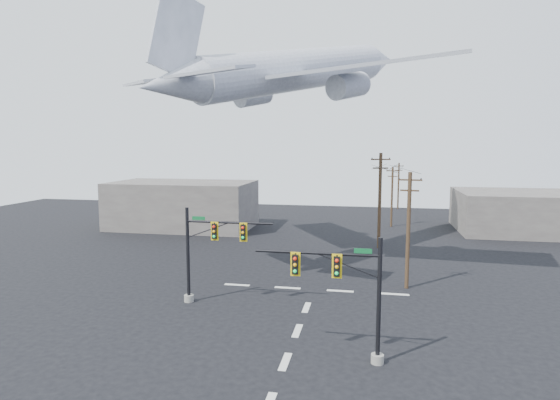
% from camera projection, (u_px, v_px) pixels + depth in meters
% --- Properties ---
extents(ground, '(120.00, 120.00, 0.00)m').
position_uv_depth(ground, '(285.00, 362.00, 23.61)').
color(ground, black).
rests_on(ground, ground).
extents(lane_markings, '(14.00, 21.20, 0.01)m').
position_uv_depth(lane_markings, '(301.00, 322.00, 28.80)').
color(lane_markings, silver).
rests_on(lane_markings, ground).
extents(signal_mast_near, '(6.56, 0.71, 6.42)m').
position_uv_depth(signal_mast_near, '(351.00, 295.00, 23.25)').
color(signal_mast_near, gray).
rests_on(signal_mast_near, ground).
extents(signal_mast_far, '(6.35, 0.73, 6.64)m').
position_uv_depth(signal_mast_far, '(206.00, 253.00, 31.89)').
color(signal_mast_far, gray).
rests_on(signal_mast_far, ground).
extents(utility_pole_a, '(1.77, 0.40, 8.86)m').
position_uv_depth(utility_pole_a, '(408.00, 228.00, 35.09)').
color(utility_pole_a, '#402F1B').
rests_on(utility_pole_a, ground).
extents(utility_pole_b, '(2.02, 0.49, 10.00)m').
position_uv_depth(utility_pole_b, '(380.00, 199.00, 48.79)').
color(utility_pole_b, '#402F1B').
rests_on(utility_pole_b, ground).
extents(utility_pole_c, '(1.62, 0.40, 7.94)m').
position_uv_depth(utility_pole_c, '(392.00, 195.00, 61.54)').
color(utility_pole_c, '#402F1B').
rests_on(utility_pole_c, ground).
extents(utility_pole_d, '(1.56, 0.59, 7.76)m').
position_uv_depth(utility_pole_d, '(398.00, 185.00, 78.19)').
color(utility_pole_d, '#402F1B').
rests_on(utility_pole_d, ground).
extents(power_lines, '(5.30, 44.49, 1.51)m').
position_uv_depth(power_lines, '(393.00, 168.00, 56.39)').
color(power_lines, black).
extents(airliner, '(27.56, 30.19, 9.37)m').
position_uv_depth(airliner, '(298.00, 71.00, 42.31)').
color(airliner, silver).
extents(building_left, '(18.00, 10.00, 6.00)m').
position_uv_depth(building_left, '(183.00, 205.00, 61.13)').
color(building_left, slate).
rests_on(building_left, ground).
extents(building_right, '(14.00, 12.00, 5.00)m').
position_uv_depth(building_right, '(516.00, 212.00, 58.15)').
color(building_right, slate).
rests_on(building_right, ground).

